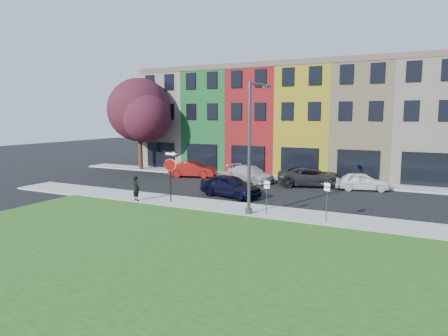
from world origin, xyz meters
The scene contains 16 objects.
ground centered at (0.00, 0.00, 0.00)m, with size 120.00×120.00×0.00m, color black.
sidewalk_near centered at (2.00, 3.00, 0.06)m, with size 40.00×3.00×0.12m, color gray.
sidewalk_far centered at (-3.00, 15.00, 0.06)m, with size 40.00×2.40×0.12m, color gray.
grass_park centered at (8.00, -6.00, 0.05)m, with size 40.00×16.00×0.10m, color #244914.
rowhouse_block centered at (-2.50, 21.18, 4.99)m, with size 30.00×10.12×10.00m.
stop_sign centered at (-4.58, 2.67, 2.44)m, with size 1.05×0.11×3.27m.
man centered at (-6.75, 1.90, 0.93)m, with size 0.69×0.56×1.62m, color black.
sedan_near centered at (-2.05, 6.25, 0.78)m, with size 4.88×2.94×1.56m, color black.
parked_car_red centered at (-9.01, 12.73, 0.71)m, with size 4.55×2.59×1.42m, color maroon.
parked_car_silver centered at (-3.35, 12.88, 0.69)m, with size 5.11×3.69×1.38m, color #A9AAAE.
parked_car_dark centered at (1.96, 13.05, 0.77)m, with size 6.04×4.21×1.53m, color black.
parked_car_white centered at (5.79, 13.04, 0.68)m, with size 4.26×2.67×1.35m, color white.
street_lamp centered at (1.20, 2.24, 3.84)m, with size 0.55×2.58×7.37m.
parking_sign_a centered at (2.15, 2.29, 1.37)m, with size 0.32×0.12×1.97m.
parking_sign_b centered at (5.49, 2.23, 1.47)m, with size 0.32×0.12×2.15m.
tree_purple centered at (-16.19, 14.49, 6.02)m, with size 7.72×6.76×9.28m.
Camera 1 is at (9.87, -18.35, 5.67)m, focal length 32.00 mm.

